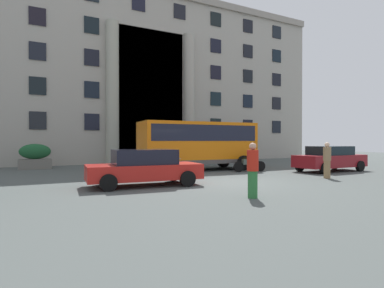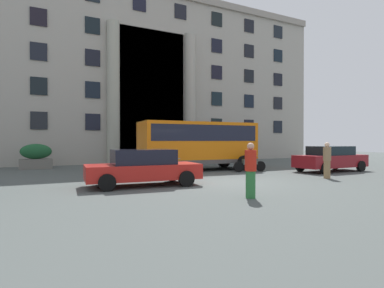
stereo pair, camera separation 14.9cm
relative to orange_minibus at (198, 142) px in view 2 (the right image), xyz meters
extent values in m
cube|color=#4A504E|center=(-1.38, -5.50, -1.78)|extent=(80.00, 64.00, 0.12)
cube|color=#A19C91|center=(-1.38, 12.00, 5.56)|extent=(36.20, 9.00, 14.55)
cube|color=black|center=(-0.25, 7.56, 3.74)|extent=(5.56, 0.12, 10.91)
cylinder|color=#A0A08E|center=(-3.52, 7.25, 3.74)|extent=(0.97, 0.97, 10.91)
cylinder|color=#A39E92|center=(3.01, 7.25, 3.74)|extent=(0.97, 0.97, 10.91)
cube|color=black|center=(-8.62, 7.46, 1.48)|extent=(1.08, 0.08, 1.23)
cube|color=black|center=(-5.00, 7.46, 1.48)|extent=(1.08, 0.08, 1.23)
cube|color=black|center=(5.86, 7.46, 1.48)|extent=(1.08, 0.08, 1.23)
cube|color=black|center=(9.48, 7.46, 1.48)|extent=(1.08, 0.08, 1.23)
cube|color=black|center=(13.10, 7.46, 1.48)|extent=(1.08, 0.08, 1.23)
cube|color=black|center=(-8.62, 7.46, 3.89)|extent=(1.08, 0.08, 1.23)
cube|color=black|center=(-5.00, 7.46, 3.89)|extent=(1.08, 0.08, 1.23)
cube|color=black|center=(5.86, 7.46, 3.89)|extent=(1.08, 0.08, 1.23)
cube|color=black|center=(9.48, 7.46, 3.89)|extent=(1.08, 0.08, 1.23)
cube|color=black|center=(13.10, 7.46, 3.89)|extent=(1.08, 0.08, 1.23)
cube|color=black|center=(-8.62, 7.46, 6.29)|extent=(1.08, 0.08, 1.23)
cube|color=black|center=(-5.00, 7.46, 6.29)|extent=(1.08, 0.08, 1.23)
cube|color=black|center=(5.86, 7.46, 6.29)|extent=(1.08, 0.08, 1.23)
cube|color=black|center=(9.48, 7.46, 6.29)|extent=(1.08, 0.08, 1.23)
cube|color=black|center=(13.10, 7.46, 6.29)|extent=(1.08, 0.08, 1.23)
cube|color=black|center=(-8.62, 7.46, 8.69)|extent=(1.08, 0.08, 1.23)
cube|color=black|center=(-5.00, 7.46, 8.69)|extent=(1.08, 0.08, 1.23)
cube|color=black|center=(5.86, 7.46, 8.69)|extent=(1.08, 0.08, 1.23)
cube|color=black|center=(9.48, 7.46, 8.69)|extent=(1.08, 0.08, 1.23)
cube|color=black|center=(13.10, 7.46, 8.69)|extent=(1.08, 0.08, 1.23)
cube|color=black|center=(-1.38, 7.46, 11.09)|extent=(1.08, 0.08, 1.23)
cube|color=black|center=(2.24, 7.46, 11.09)|extent=(1.08, 0.08, 1.23)
cube|color=black|center=(5.86, 7.46, 11.09)|extent=(1.08, 0.08, 1.23)
cube|color=black|center=(9.48, 7.46, 11.09)|extent=(1.08, 0.08, 1.23)
cube|color=black|center=(13.10, 7.46, 11.09)|extent=(1.08, 0.08, 1.23)
cube|color=orange|center=(-0.01, 0.00, -0.05)|extent=(7.15, 2.85, 2.44)
cube|color=black|center=(-0.01, 0.00, 0.52)|extent=(6.73, 2.86, 0.92)
cube|color=black|center=(3.42, -0.21, 0.32)|extent=(0.19, 2.04, 1.16)
cube|color=#4B4845|center=(-0.01, 0.00, -1.15)|extent=(7.15, 2.89, 0.24)
cylinder|color=black|center=(2.52, 1.06, -1.27)|extent=(0.92, 0.33, 0.90)
cylinder|color=black|center=(2.37, -1.36, -1.27)|extent=(0.92, 0.33, 0.90)
cylinder|color=black|center=(-2.38, 1.36, -1.27)|extent=(0.92, 0.33, 0.90)
cylinder|color=black|center=(-2.53, -1.06, -1.27)|extent=(0.92, 0.33, 0.90)
cylinder|color=#9D9D1D|center=(4.94, 1.50, -0.33)|extent=(0.08, 0.08, 2.78)
cube|color=yellow|center=(4.94, 1.47, 0.81)|extent=(0.44, 0.03, 0.60)
cube|color=slate|center=(3.82, 5.13, -1.45)|extent=(2.16, 0.95, 0.53)
ellipsoid|color=#266D3A|center=(3.82, 5.13, -0.68)|extent=(2.07, 0.85, 1.02)
cube|color=slate|center=(-8.81, 5.29, -1.40)|extent=(1.90, 0.83, 0.63)
ellipsoid|color=#1B502B|center=(-8.81, 5.29, -0.61)|extent=(1.83, 0.75, 0.96)
cube|color=slate|center=(-0.75, 5.04, -1.42)|extent=(1.56, 0.81, 0.60)
ellipsoid|color=#255229|center=(-0.75, 5.04, -0.68)|extent=(1.49, 0.73, 0.87)
cube|color=red|center=(-5.01, -4.78, -1.15)|extent=(4.53, 2.11, 0.59)
cube|color=black|center=(-5.01, -4.78, -0.57)|extent=(2.50, 1.74, 0.58)
cylinder|color=black|center=(-3.44, -4.02, -1.41)|extent=(0.63, 0.25, 0.62)
cylinder|color=black|center=(-3.58, -5.78, -1.41)|extent=(0.63, 0.25, 0.62)
cylinder|color=black|center=(-6.43, -3.78, -1.41)|extent=(0.63, 0.25, 0.62)
cylinder|color=black|center=(-6.57, -5.54, -1.41)|extent=(0.63, 0.25, 0.62)
cube|color=maroon|center=(6.47, -4.20, -1.10)|extent=(4.52, 1.79, 0.69)
cube|color=black|center=(6.47, -4.20, -0.50)|extent=(2.45, 1.55, 0.51)
cylinder|color=black|center=(7.98, -3.32, -1.41)|extent=(0.62, 0.21, 0.62)
cylinder|color=black|center=(8.01, -5.03, -1.41)|extent=(0.62, 0.21, 0.62)
cylinder|color=black|center=(4.93, -3.38, -1.41)|extent=(0.62, 0.21, 0.62)
cylinder|color=black|center=(4.96, -5.08, -1.41)|extent=(0.62, 0.21, 0.62)
cylinder|color=black|center=(-2.18, -2.08, -1.42)|extent=(0.60, 0.10, 0.60)
cylinder|color=black|center=(-3.51, -2.07, -1.42)|extent=(0.60, 0.12, 0.60)
cube|color=#273A97|center=(-2.85, -2.08, -1.14)|extent=(0.86, 0.25, 0.32)
cube|color=black|center=(-3.03, -2.07, -0.96)|extent=(0.52, 0.20, 0.12)
cylinder|color=#A5A5A8|center=(-2.28, -2.08, -0.84)|extent=(0.03, 0.55, 0.03)
cylinder|color=black|center=(2.87, -2.33, -1.42)|extent=(0.61, 0.20, 0.60)
cylinder|color=black|center=(1.50, -2.09, -1.42)|extent=(0.61, 0.22, 0.60)
cube|color=#434D44|center=(2.19, -2.21, -1.14)|extent=(0.92, 0.39, 0.32)
cube|color=black|center=(2.01, -2.18, -0.96)|extent=(0.55, 0.29, 0.12)
cylinder|color=#A5A5A8|center=(2.76, -2.31, -0.84)|extent=(0.12, 0.55, 0.03)
cylinder|color=olive|center=(3.51, -6.40, -1.30)|extent=(0.30, 0.30, 0.84)
cylinder|color=#8A6E4C|center=(3.51, -6.40, -0.55)|extent=(0.36, 0.36, 0.65)
sphere|color=beige|center=(3.51, -6.40, -0.12)|extent=(0.22, 0.22, 0.22)
cylinder|color=#2A6D35|center=(-2.85, -8.84, -1.29)|extent=(0.30, 0.30, 0.84)
cylinder|color=red|center=(-2.85, -8.84, -0.55)|extent=(0.36, 0.36, 0.65)
sphere|color=tan|center=(-2.85, -8.84, -0.11)|extent=(0.23, 0.23, 0.23)
camera|label=1|loc=(-8.92, -16.49, 0.06)|focal=28.89mm
camera|label=2|loc=(-8.78, -16.56, 0.06)|focal=28.89mm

